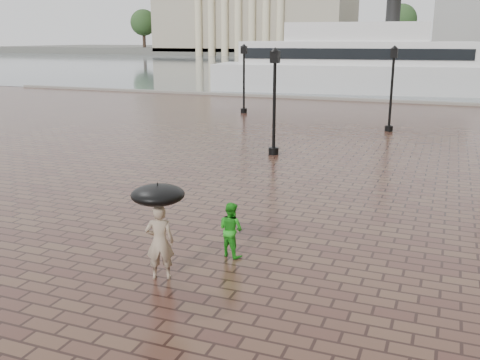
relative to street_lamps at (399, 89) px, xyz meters
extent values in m
plane|color=#3B201A|center=(1.60, -17.60, -2.33)|extent=(300.00, 300.00, 0.00)
plane|color=#4D575D|center=(1.60, 74.40, -2.33)|extent=(240.00, 240.00, 0.00)
cube|color=slate|center=(1.60, 14.40, -2.33)|extent=(80.00, 0.60, 0.30)
cube|color=#4C4C47|center=(1.60, 142.40, -1.33)|extent=(300.00, 60.00, 2.00)
cube|color=gray|center=(-53.40, 127.40, 9.67)|extent=(55.00, 30.00, 22.00)
cylinder|color=#2D2119|center=(-88.40, 120.40, 1.67)|extent=(1.00, 1.00, 8.00)
sphere|color=#203B1B|center=(-88.40, 120.40, 7.17)|extent=(8.00, 8.00, 8.00)
cylinder|color=#2D2119|center=(-62.69, 120.40, 1.67)|extent=(1.00, 1.00, 8.00)
sphere|color=#203B1B|center=(-62.69, 120.40, 7.17)|extent=(8.00, 8.00, 8.00)
cylinder|color=#2D2119|center=(-36.97, 120.40, 1.67)|extent=(1.00, 1.00, 8.00)
sphere|color=#203B1B|center=(-36.97, 120.40, 7.17)|extent=(8.00, 8.00, 8.00)
cylinder|color=#2D2119|center=(-11.26, 120.40, 1.67)|extent=(1.00, 1.00, 8.00)
sphere|color=#203B1B|center=(-11.26, 120.40, 7.17)|extent=(8.00, 8.00, 8.00)
cylinder|color=black|center=(-4.40, -7.60, -2.18)|extent=(0.44, 0.44, 0.30)
cylinder|color=black|center=(-4.40, -7.60, -0.33)|extent=(0.14, 0.14, 4.00)
cube|color=black|center=(-4.40, -7.60, 1.82)|extent=(0.35, 0.35, 0.50)
sphere|color=beige|center=(-4.40, -7.60, 1.82)|extent=(0.28, 0.28, 0.28)
cylinder|color=black|center=(-10.40, 4.40, -2.18)|extent=(0.44, 0.44, 0.30)
cylinder|color=black|center=(-10.40, 4.40, -0.33)|extent=(0.14, 0.14, 4.00)
cube|color=black|center=(-10.40, 4.40, 1.82)|extent=(0.35, 0.35, 0.50)
sphere|color=beige|center=(-10.40, 4.40, 1.82)|extent=(0.28, 0.28, 0.28)
cylinder|color=black|center=(-0.40, 0.40, -2.18)|extent=(0.44, 0.44, 0.30)
cylinder|color=black|center=(-0.40, 0.40, -0.33)|extent=(0.14, 0.14, 4.00)
cube|color=black|center=(-0.40, 0.40, 1.82)|extent=(0.35, 0.35, 0.50)
sphere|color=beige|center=(-0.40, 0.40, 1.82)|extent=(0.28, 0.28, 0.28)
imported|color=gray|center=(-2.78, -20.31, -1.51)|extent=(0.70, 0.60, 1.63)
imported|color=#1F971B|center=(-1.87, -18.64, -1.68)|extent=(0.76, 0.67, 1.29)
cube|color=silver|center=(-6.02, 21.70, -1.07)|extent=(26.68, 9.34, 2.51)
cube|color=silver|center=(-6.02, 21.70, 1.23)|extent=(21.40, 7.88, 2.09)
cube|color=silver|center=(-6.02, 21.70, 3.11)|extent=(13.02, 6.27, 1.67)
cylinder|color=black|center=(-2.91, 22.08, 4.99)|extent=(1.25, 1.25, 2.51)
cube|color=black|center=(-5.69, 18.95, 1.23)|extent=(19.72, 2.46, 0.94)
cube|color=black|center=(-6.35, 24.45, 1.23)|extent=(19.72, 2.46, 0.94)
cylinder|color=black|center=(-2.78, -20.31, -0.94)|extent=(0.02, 0.02, 0.95)
ellipsoid|color=black|center=(-2.78, -20.31, -0.49)|extent=(1.10, 1.10, 0.39)
camera|label=1|loc=(2.57, -29.38, 2.60)|focal=40.00mm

